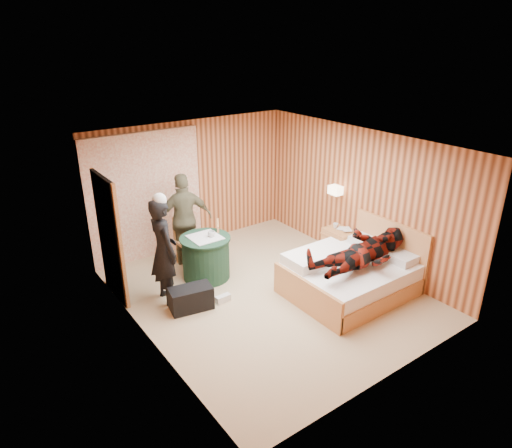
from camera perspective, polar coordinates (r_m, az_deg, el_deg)
floor at (r=7.70m, az=1.39°, el=-8.53°), size 4.20×5.00×0.01m
ceiling at (r=6.75m, az=1.59°, el=9.92°), size 4.20×5.00×0.01m
wall_back at (r=9.13m, az=-8.06°, el=5.00°), size 4.20×0.02×2.50m
wall_left at (r=6.21m, az=-14.22°, el=-4.29°), size 0.02×5.00×2.50m
wall_right at (r=8.49m, az=12.89°, el=3.27°), size 0.02×5.00×2.50m
curtain at (r=8.69m, az=-13.64°, el=3.31°), size 2.20×0.08×2.40m
doorway at (r=7.52m, az=-17.85°, el=-1.70°), size 0.06×0.90×2.05m
wall_lamp at (r=8.63m, az=9.92°, el=4.20°), size 0.26×0.24×0.16m
bed at (r=7.73m, az=11.65°, el=-6.31°), size 1.97×1.53×1.05m
nightstand at (r=8.82m, az=10.35°, el=-2.42°), size 0.44×0.60×0.58m
round_table at (r=8.02m, az=-6.28°, el=-4.13°), size 0.88×0.88×0.78m
chair_far at (r=8.51m, az=-8.65°, el=-1.51°), size 0.42×0.42×0.93m
chair_near at (r=8.30m, az=-5.43°, el=-2.20°), size 0.55×0.55×0.88m
duffel_bag at (r=7.26m, az=-8.13°, el=-9.18°), size 0.71×0.46×0.37m
sneaker_left at (r=7.97m, az=-6.91°, el=-7.09°), size 0.26×0.12×0.11m
sneaker_right at (r=7.45m, az=-4.15°, el=-9.28°), size 0.26×0.11×0.11m
woman_standing at (r=7.24m, az=-11.47°, el=-3.34°), size 0.44×0.65×1.74m
man_at_table at (r=8.42m, az=-8.90°, el=0.59°), size 1.08×0.66×1.72m
man_on_bed at (r=7.32m, az=13.46°, el=-2.47°), size 0.86×0.67×1.77m
book_lower at (r=8.68m, az=10.72°, el=-0.80°), size 0.25×0.27×0.02m
book_upper at (r=8.67m, az=10.73°, el=-0.68°), size 0.25×0.28×0.02m
cup_nightstand at (r=8.77m, az=9.90°, el=-0.20°), size 0.11×0.11×0.09m
cup_table at (r=7.84m, az=-5.60°, el=-1.24°), size 0.13×0.13×0.10m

